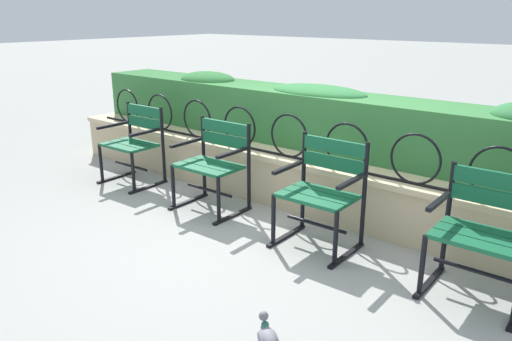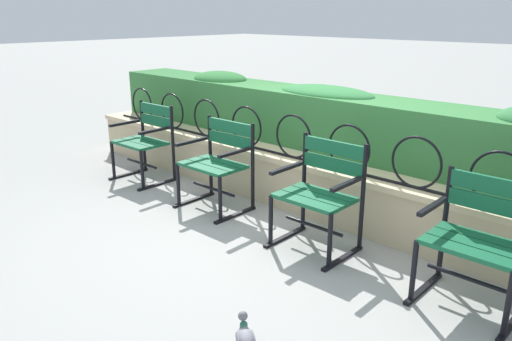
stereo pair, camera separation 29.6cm
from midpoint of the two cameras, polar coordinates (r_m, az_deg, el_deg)
name	(u,v)px [view 2 (the right image)]	position (r m, az deg, el deg)	size (l,w,h in m)	color
ground_plane	(252,232)	(4.37, 1.45, -7.08)	(60.00, 60.00, 0.00)	#9E9E99
stone_wall	(306,184)	(4.81, 7.45, -1.54)	(6.54, 0.41, 0.51)	#C6B289
iron_arch_fence	(294,139)	(4.68, 6.16, 3.61)	(6.02, 0.02, 0.42)	black
hedge_row	(339,120)	(5.04, 11.09, 5.71)	(6.41, 0.61, 0.67)	#387A3D
park_chair_leftmost	(146,139)	(5.71, -11.04, 3.49)	(0.61, 0.54, 0.86)	#145B38
park_chair_centre_left	(219,161)	(4.78, -2.54, 1.06)	(0.64, 0.53, 0.85)	#145B38
park_chair_centre_right	(320,192)	(4.01, 9.47, -2.42)	(0.62, 0.53, 0.88)	#145B38
park_chair_rightmost	(479,238)	(3.55, 26.34, -6.94)	(0.63, 0.53, 0.84)	#145B38
pigeon_near_chairs	(245,339)	(2.89, 1.88, -18.71)	(0.25, 0.21, 0.22)	gray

